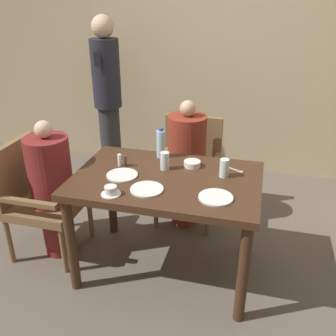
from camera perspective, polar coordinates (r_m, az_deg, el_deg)
The scene contains 19 objects.
ground_plane at distance 2.96m, azimuth -0.21°, elevation -14.94°, with size 16.00×16.00×0.00m, color #60564C.
wall_back at distance 4.18m, azimuth 6.85°, elevation 18.22°, with size 8.00×0.06×2.80m.
dining_table at distance 2.58m, azimuth -0.23°, elevation -3.56°, with size 1.27×0.83×0.78m.
chair_left_side at distance 3.06m, azimuth -19.32°, elevation -3.78°, with size 0.52×0.52×0.91m.
diner_in_left_chair at distance 2.96m, azimuth -17.21°, elevation -3.02°, with size 0.32×0.32×1.10m.
chair_far_side at distance 3.36m, azimuth 3.30°, elevation 0.47°, with size 0.52×0.52×0.91m.
diner_in_far_chair at distance 3.20m, azimuth 2.83°, elevation 0.74°, with size 0.32×0.32×1.13m.
standing_host at distance 4.03m, azimuth -9.21°, elevation 10.85°, with size 0.29×0.33×1.71m.
plate_main_left at distance 2.37m, azimuth -3.24°, elevation -3.25°, with size 0.21×0.21×0.01m.
plate_main_right at distance 2.56m, azimuth -7.00°, elevation -1.09°, with size 0.21×0.21×0.01m.
plate_dessert_center at distance 2.30m, azimuth 7.29°, elevation -4.47°, with size 0.21×0.21×0.01m.
teacup_with_saucer at distance 2.33m, azimuth -8.71°, elevation -3.51°, with size 0.12×0.12×0.06m.
bowl_small at distance 2.68m, azimuth 3.71°, elevation 0.66°, with size 0.12×0.12×0.04m.
water_bottle at distance 2.80m, azimuth -1.10°, elevation 3.75°, with size 0.06×0.06×0.23m.
glass_tall_near at distance 2.61m, azimuth -0.51°, elevation 1.10°, with size 0.06×0.06×0.13m.
glass_tall_mid at distance 2.54m, azimuth 8.57°, elevation -0.00°, with size 0.06×0.06×0.13m.
salt_shaker at distance 2.69m, azimuth -7.39°, elevation 1.21°, with size 0.03×0.03×0.09m.
pepper_shaker at distance 2.68m, azimuth -6.60°, elevation 1.08°, with size 0.03×0.03×0.09m.
fork_beside_plate at distance 2.67m, azimuth 10.12°, elevation -0.23°, with size 0.16×0.09×0.00m.
Camera 1 is at (0.57, -2.18, 1.93)m, focal length 40.00 mm.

